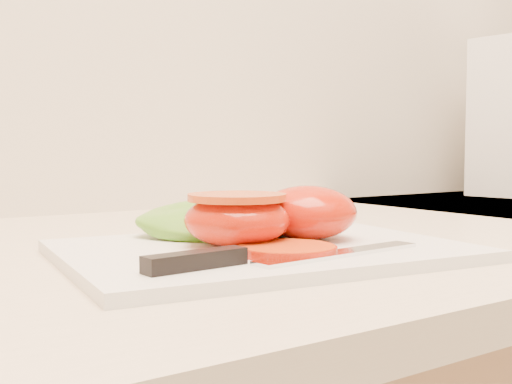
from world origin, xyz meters
TOP-DOWN VIEW (x-y plane):
  - cutting_board at (-0.26, 1.56)m, footprint 0.36×0.28m
  - tomato_half_dome at (-0.21, 1.57)m, footprint 0.09×0.09m
  - tomato_half_cut at (-0.29, 1.57)m, footprint 0.09×0.09m
  - tomato_slice_0 at (-0.27, 1.51)m, footprint 0.08×0.08m
  - lettuce_leaf_0 at (-0.27, 1.63)m, footprint 0.18×0.16m
  - lettuce_leaf_1 at (-0.23, 1.63)m, footprint 0.11×0.09m
  - knife at (-0.32, 1.50)m, footprint 0.24×0.04m

SIDE VIEW (x-z plane):
  - cutting_board at x=-0.26m, z-range 0.93..0.94m
  - tomato_slice_0 at x=-0.27m, z-range 0.94..0.95m
  - knife at x=-0.32m, z-range 0.94..0.95m
  - lettuce_leaf_1 at x=-0.23m, z-range 0.94..0.96m
  - lettuce_leaf_0 at x=-0.27m, z-range 0.94..0.97m
  - tomato_half_cut at x=-0.29m, z-range 0.94..0.99m
  - tomato_half_dome at x=-0.21m, z-range 0.94..0.99m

